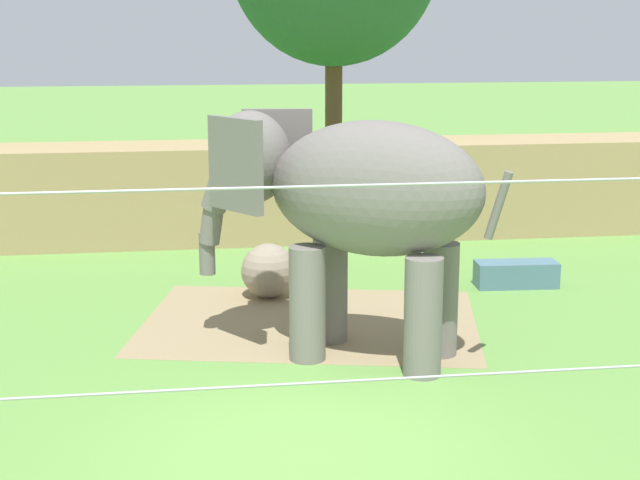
# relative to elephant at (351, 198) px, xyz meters

# --- Properties ---
(ground_plane) EXTENTS (120.00, 120.00, 0.00)m
(ground_plane) POSITION_rel_elephant_xyz_m (-1.01, -2.92, -2.18)
(ground_plane) COLOR #609342
(dirt_patch) EXTENTS (5.71, 4.68, 0.01)m
(dirt_patch) POSITION_rel_elephant_xyz_m (-0.36, 1.48, -2.17)
(dirt_patch) COLOR #937F5B
(dirt_patch) RESTS_ON ground
(embankment_wall) EXTENTS (36.00, 1.80, 2.00)m
(embankment_wall) POSITION_rel_elephant_xyz_m (-1.01, 7.37, -1.18)
(embankment_wall) COLOR tan
(embankment_wall) RESTS_ON ground
(elephant) EXTENTS (4.02, 3.11, 3.29)m
(elephant) POSITION_rel_elephant_xyz_m (0.00, 0.00, 0.00)
(elephant) COLOR slate
(elephant) RESTS_ON ground
(enrichment_ball) EXTENTS (0.90, 0.90, 0.90)m
(enrichment_ball) POSITION_rel_elephant_xyz_m (-0.87, 2.90, -1.73)
(enrichment_ball) COLOR gray
(enrichment_ball) RESTS_ON ground
(cable_fence) EXTENTS (9.55, 0.20, 3.55)m
(cable_fence) POSITION_rel_elephant_xyz_m (-1.01, -6.13, -0.39)
(cable_fence) COLOR brown
(cable_fence) RESTS_ON ground
(feed_trough) EXTENTS (1.43, 0.58, 0.44)m
(feed_trough) POSITION_rel_elephant_xyz_m (3.41, 2.95, -1.96)
(feed_trough) COLOR slate
(feed_trough) RESTS_ON ground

